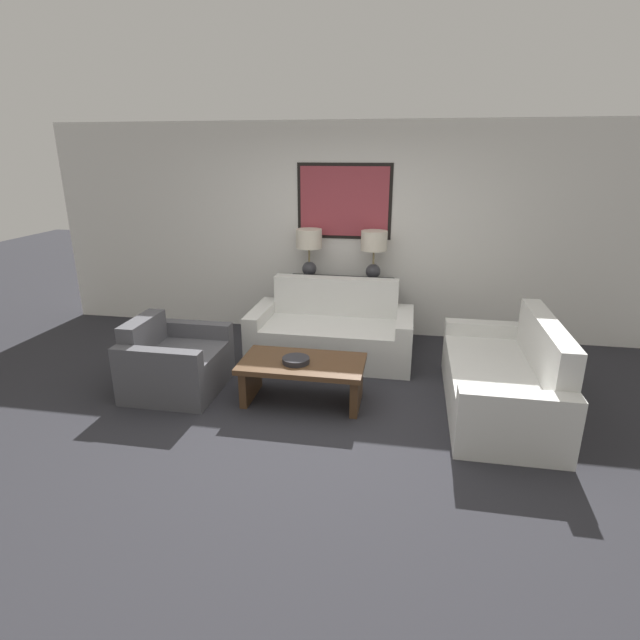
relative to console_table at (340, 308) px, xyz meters
The scene contains 10 objects.
ground_plane 2.22m from the console_table, 90.00° to the right, with size 20.00×20.00×0.00m, color #28282D.
back_wall 0.99m from the console_table, 90.00° to the left, with size 7.75×0.12×2.65m.
console_table is the anchor object (origin of this frame).
table_lamp_left 0.89m from the console_table, behind, with size 0.32×0.32×0.62m.
table_lamp_right 0.89m from the console_table, ahead, with size 0.32×0.32×0.62m.
couch_by_back_wall 0.71m from the console_table, 90.00° to the right, with size 1.83×0.90×0.88m.
couch_by_side 2.42m from the console_table, 43.38° to the right, with size 0.90×1.83×0.88m.
coffee_table 1.84m from the console_table, 93.11° to the right, with size 1.16×0.64×0.42m.
decorative_bowl 1.89m from the console_table, 94.58° to the right, with size 0.25×0.25×0.05m.
armchair_near_back_wall 2.29m from the console_table, 128.27° to the right, with size 0.86×0.93×0.73m.
Camera 1 is at (0.83, -3.87, 2.28)m, focal length 28.00 mm.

